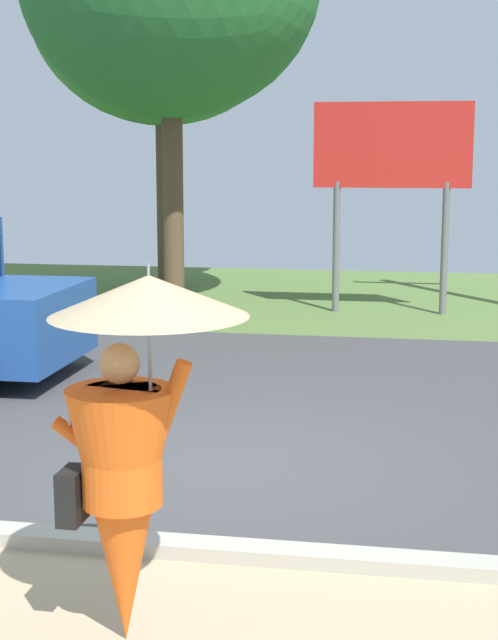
# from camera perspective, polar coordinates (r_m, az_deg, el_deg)

# --- Properties ---
(ground_plane) EXTENTS (40.00, 22.00, 0.20)m
(ground_plane) POSITION_cam_1_polar(r_m,az_deg,el_deg) (11.43, 1.52, -4.00)
(ground_plane) COLOR #424244
(monk_pedestrian) EXTENTS (1.11, 1.07, 2.13)m
(monk_pedestrian) POSITION_cam_1_polar(r_m,az_deg,el_deg) (5.31, -7.07, -7.44)
(monk_pedestrian) COLOR #E55B19
(monk_pedestrian) RESTS_ON ground_plane
(roadside_billboard) EXTENTS (2.60, 0.12, 3.50)m
(roadside_billboard) POSITION_cam_1_polar(r_m,az_deg,el_deg) (16.32, 8.44, 9.29)
(roadside_billboard) COLOR slate
(roadside_billboard) RESTS_ON ground_plane
(tree_left_far) EXTENTS (5.28, 5.28, 7.99)m
(tree_left_far) POSITION_cam_1_polar(r_m,az_deg,el_deg) (19.91, -5.12, 18.22)
(tree_left_far) COLOR brown
(tree_left_far) RESTS_ON ground_plane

